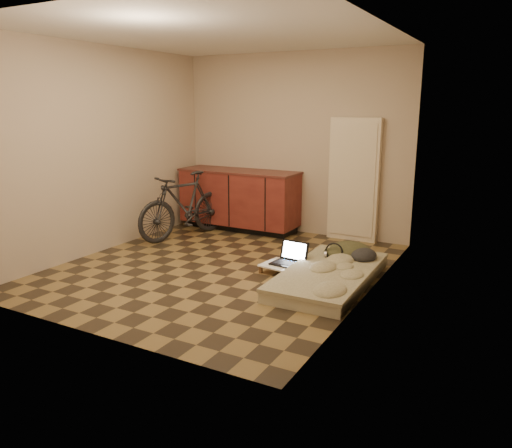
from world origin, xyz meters
The scene contains 10 objects.
room_shell centered at (0.00, 0.00, 1.30)m, with size 3.50×4.00×2.60m.
cabinets centered at (-0.75, 1.70, 0.47)m, with size 1.84×0.62×0.91m.
appliance_panel centered at (0.95, 1.94, 0.85)m, with size 0.70×0.10×1.70m, color beige.
bicycle centered at (-1.20, 0.92, 0.52)m, with size 0.47×1.59×1.03m, color black.
futon centered at (1.30, 0.11, 0.08)m, with size 0.88×1.77×0.15m.
clothing_pile centered at (1.36, 0.74, 0.26)m, with size 0.54×0.45×0.21m, color #363620, non-canonical shape.
headphones centered at (1.19, 0.55, 0.23)m, with size 0.23×0.21×0.15m, color black, non-canonical shape.
lap_desk centered at (0.80, 0.16, 0.09)m, with size 0.65×0.47×0.10m.
laptop centered at (0.78, 0.24, 0.15)m, with size 0.38×0.35×0.24m.
mouse centered at (1.00, 0.14, 0.12)m, with size 0.06×0.10×0.03m, color white.
Camera 1 is at (3.04, -4.72, 1.87)m, focal length 35.00 mm.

